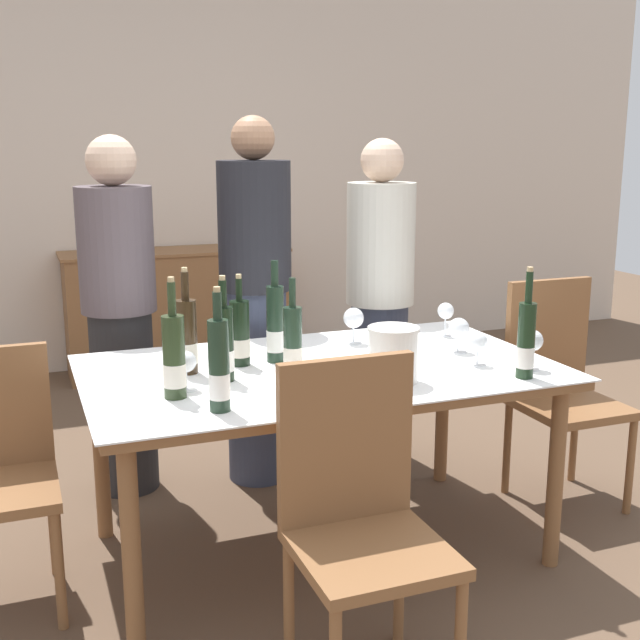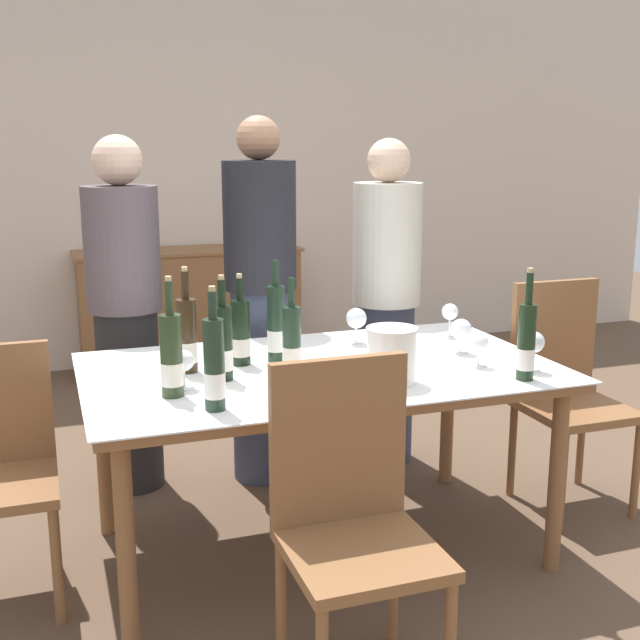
# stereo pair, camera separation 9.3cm
# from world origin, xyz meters

# --- Properties ---
(ground_plane) EXTENTS (12.00, 12.00, 0.00)m
(ground_plane) POSITION_xyz_m (0.00, 0.00, 0.00)
(ground_plane) COLOR brown
(back_wall) EXTENTS (8.00, 0.10, 2.80)m
(back_wall) POSITION_xyz_m (0.00, 3.05, 1.40)
(back_wall) COLOR beige
(back_wall) RESTS_ON ground_plane
(sideboard_cabinet) EXTENTS (1.54, 0.46, 0.85)m
(sideboard_cabinet) POSITION_xyz_m (-0.00, 2.76, 0.43)
(sideboard_cabinet) COLOR brown
(sideboard_cabinet) RESTS_ON ground_plane
(dining_table) EXTENTS (1.74, 1.03, 0.75)m
(dining_table) POSITION_xyz_m (0.00, 0.00, 0.68)
(dining_table) COLOR brown
(dining_table) RESTS_ON ground_plane
(ice_bucket) EXTENTS (0.18, 0.18, 0.20)m
(ice_bucket) POSITION_xyz_m (0.17, -0.27, 0.85)
(ice_bucket) COLOR white
(ice_bucket) RESTS_ON dining_table
(wine_bottle_0) EXTENTS (0.07, 0.07, 0.38)m
(wine_bottle_0) POSITION_xyz_m (-0.38, -0.04, 0.88)
(wine_bottle_0) COLOR black
(wine_bottle_0) RESTS_ON dining_table
(wine_bottle_1) EXTENTS (0.07, 0.07, 0.36)m
(wine_bottle_1) POSITION_xyz_m (-0.13, -0.06, 0.87)
(wine_bottle_1) COLOR #1E3323
(wine_bottle_1) RESTS_ON dining_table
(wine_bottle_2) EXTENTS (0.07, 0.07, 0.39)m
(wine_bottle_2) POSITION_xyz_m (-0.13, 0.13, 0.89)
(wine_bottle_2) COLOR #1E3323
(wine_bottle_2) RESTS_ON dining_table
(wine_bottle_3) EXTENTS (0.08, 0.08, 0.35)m
(wine_bottle_3) POSITION_xyz_m (-0.27, 0.13, 0.86)
(wine_bottle_3) COLOR black
(wine_bottle_3) RESTS_ON dining_table
(wine_bottle_4) EXTENTS (0.08, 0.08, 0.39)m
(wine_bottle_4) POSITION_xyz_m (-0.48, 0.10, 0.88)
(wine_bottle_4) COLOR #332314
(wine_bottle_4) RESTS_ON dining_table
(wine_bottle_5) EXTENTS (0.07, 0.07, 0.39)m
(wine_bottle_5) POSITION_xyz_m (-0.47, -0.36, 0.89)
(wine_bottle_5) COLOR #1E3323
(wine_bottle_5) RESTS_ON dining_table
(wine_bottle_6) EXTENTS (0.06, 0.06, 0.40)m
(wine_bottle_6) POSITION_xyz_m (0.63, -0.39, 0.88)
(wine_bottle_6) COLOR black
(wine_bottle_6) RESTS_ON dining_table
(wine_bottle_7) EXTENTS (0.08, 0.08, 0.40)m
(wine_bottle_7) POSITION_xyz_m (-0.58, -0.17, 0.88)
(wine_bottle_7) COLOR #28381E
(wine_bottle_7) RESTS_ON dining_table
(wine_glass_0) EXTENTS (0.07, 0.07, 0.15)m
(wine_glass_0) POSITION_xyz_m (0.69, 0.27, 0.85)
(wine_glass_0) COLOR white
(wine_glass_0) RESTS_ON dining_table
(wine_glass_1) EXTENTS (0.08, 0.08, 0.15)m
(wine_glass_1) POSITION_xyz_m (0.72, -0.32, 0.85)
(wine_glass_1) COLOR white
(wine_glass_1) RESTS_ON dining_table
(wine_glass_2) EXTENTS (0.08, 0.08, 0.14)m
(wine_glass_2) POSITION_xyz_m (0.59, -0.00, 0.84)
(wine_glass_2) COLOR white
(wine_glass_2) RESTS_ON dining_table
(wine_glass_3) EXTENTS (0.07, 0.07, 0.14)m
(wine_glass_3) POSITION_xyz_m (-0.53, -0.10, 0.84)
(wine_glass_3) COLOR white
(wine_glass_3) RESTS_ON dining_table
(wine_glass_4) EXTENTS (0.09, 0.09, 0.15)m
(wine_glass_4) POSITION_xyz_m (0.26, 0.28, 0.85)
(wine_glass_4) COLOR white
(wine_glass_4) RESTS_ON dining_table
(wine_glass_5) EXTENTS (0.07, 0.07, 0.13)m
(wine_glass_5) POSITION_xyz_m (0.56, -0.19, 0.83)
(wine_glass_5) COLOR white
(wine_glass_5) RESTS_ON dining_table
(chair_near_front) EXTENTS (0.42, 0.42, 0.96)m
(chair_near_front) POSITION_xyz_m (-0.17, -0.74, 0.54)
(chair_near_front) COLOR brown
(chair_near_front) RESTS_ON ground_plane
(chair_right_end) EXTENTS (0.42, 0.42, 0.98)m
(chair_right_end) POSITION_xyz_m (1.17, 0.09, 0.55)
(chair_right_end) COLOR brown
(chair_right_end) RESTS_ON ground_plane
(person_host) EXTENTS (0.33, 0.33, 1.60)m
(person_host) POSITION_xyz_m (-0.62, 0.87, 0.81)
(person_host) COLOR #262628
(person_host) RESTS_ON ground_plane
(person_guest_left) EXTENTS (0.33, 0.33, 1.69)m
(person_guest_left) POSITION_xyz_m (-0.02, 0.77, 0.85)
(person_guest_left) COLOR #383F56
(person_guest_left) RESTS_ON ground_plane
(person_guest_right) EXTENTS (0.33, 0.33, 1.59)m
(person_guest_right) POSITION_xyz_m (0.62, 0.78, 0.80)
(person_guest_right) COLOR #383F56
(person_guest_right) RESTS_ON ground_plane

